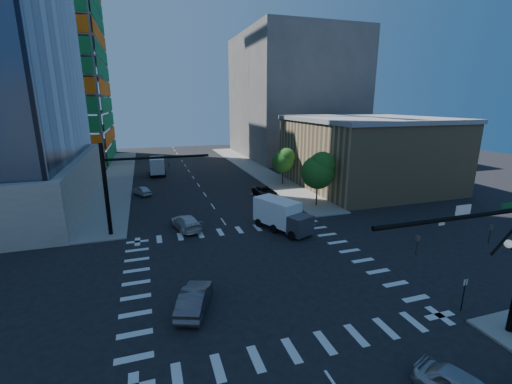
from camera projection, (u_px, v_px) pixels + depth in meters
name	position (u px, v px, depth m)	size (l,w,h in m)	color
ground	(257.00, 271.00, 26.82)	(160.00, 160.00, 0.00)	black
road_markings	(257.00, 271.00, 26.82)	(20.00, 20.00, 0.01)	silver
sidewalk_ne	(254.00, 169.00, 67.30)	(5.00, 60.00, 0.15)	gray
sidewalk_nw	(118.00, 177.00, 59.85)	(5.00, 60.00, 0.15)	gray
construction_building	(34.00, 42.00, 69.27)	(25.16, 34.50, 70.60)	gray
commercial_building	(366.00, 152.00, 53.14)	(20.50, 22.50, 10.60)	tan
bg_building_ne	(293.00, 97.00, 81.85)	(24.00, 30.00, 28.00)	#5C5753
signal_mast_nw	(122.00, 180.00, 33.00)	(10.20, 0.40, 9.00)	black
tree_south	(319.00, 170.00, 42.17)	(4.16, 4.16, 6.82)	#382316
tree_north	(284.00, 160.00, 53.47)	(3.54, 3.52, 5.78)	#382316
no_parking_sign	(464.00, 291.00, 21.38)	(0.30, 0.06, 2.20)	black
car_nb_far	(265.00, 192.00, 47.69)	(2.29, 4.96, 1.38)	black
car_sb_near	(186.00, 222.00, 35.46)	(2.06, 5.07, 1.47)	silver
car_sb_mid	(142.00, 191.00, 48.40)	(1.52, 3.79, 1.29)	silver
car_sb_cross	(195.00, 299.00, 21.69)	(1.59, 4.56, 1.50)	#4A494E
box_truck_near	(284.00, 218.00, 34.83)	(4.66, 6.46, 3.12)	black
box_truck_far	(158.00, 167.00, 61.92)	(2.90, 6.24, 3.21)	black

